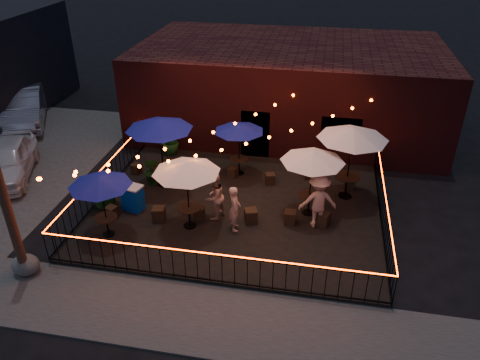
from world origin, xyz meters
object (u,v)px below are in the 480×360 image
object	(u,v)px
cafe_table_0	(100,182)
cooler	(133,198)
cafe_table_5	(353,135)
boulder	(26,265)
cafe_table_3	(239,128)
cafe_table_2	(186,168)
cafe_table_4	(313,158)
cafe_table_1	(159,125)

from	to	relation	value
cafe_table_0	cooler	world-z (taller)	cafe_table_0
cafe_table_0	cooler	bearing A→B (deg)	80.80
cafe_table_5	boulder	xyz separation A→B (m)	(-9.23, -5.92, -2.31)
cafe_table_3	cooler	world-z (taller)	cafe_table_3
cafe_table_2	cafe_table_0	bearing A→B (deg)	-159.07
cafe_table_5	cafe_table_4	bearing A→B (deg)	-132.95
cafe_table_3	cafe_table_4	world-z (taller)	cafe_table_4
cafe_table_2	cooler	size ratio (longest dim) A/B	3.04
cafe_table_4	cooler	xyz separation A→B (m)	(-6.08, -0.91, -1.69)
cafe_table_1	boulder	world-z (taller)	cafe_table_1
cafe_table_0	cafe_table_4	size ratio (longest dim) A/B	1.10
boulder	cafe_table_0	bearing A→B (deg)	51.94
cafe_table_3	cooler	distance (m)	4.79
cafe_table_3	cooler	xyz separation A→B (m)	(-3.17, -3.27, -1.49)
cafe_table_4	cafe_table_1	bearing A→B (deg)	170.39
cafe_table_2	cooler	world-z (taller)	cafe_table_2
cafe_table_2	cafe_table_3	bearing A→B (deg)	76.34
boulder	cafe_table_2	bearing A→B (deg)	36.41
cafe_table_3	cafe_table_4	bearing A→B (deg)	-39.00
cafe_table_3	cafe_table_5	xyz separation A→B (m)	(4.18, -0.99, 0.53)
cafe_table_0	cafe_table_1	distance (m)	3.53
cafe_table_1	cafe_table_2	xyz separation A→B (m)	(1.72, -2.46, -0.28)
cafe_table_1	cafe_table_2	world-z (taller)	cafe_table_1
cafe_table_0	boulder	world-z (taller)	cafe_table_0
cafe_table_3	boulder	bearing A→B (deg)	-126.19
cafe_table_1	cafe_table_3	distance (m)	3.06
cafe_table_2	cafe_table_3	size ratio (longest dim) A/B	1.20
cafe_table_4	boulder	world-z (taller)	cafe_table_4
cafe_table_1	cafe_table_3	bearing A→B (deg)	27.93
boulder	cafe_table_3	bearing A→B (deg)	53.81
cafe_table_0	cafe_table_2	distance (m)	2.66
cafe_table_2	cooler	bearing A→B (deg)	164.73
boulder	cooler	bearing A→B (deg)	62.64
cafe_table_5	cooler	distance (m)	7.95
cafe_table_2	cafe_table_3	world-z (taller)	cafe_table_2
cafe_table_1	cafe_table_3	size ratio (longest dim) A/B	1.31
cafe_table_3	cafe_table_4	xyz separation A→B (m)	(2.91, -2.35, 0.20)
cafe_table_0	cafe_table_4	bearing A→B (deg)	21.31
cooler	boulder	bearing A→B (deg)	-104.21
cafe_table_1	cooler	world-z (taller)	cafe_table_1
cafe_table_2	cafe_table_4	world-z (taller)	cafe_table_2
cafe_table_0	cafe_table_5	xyz separation A→B (m)	(7.60, 3.83, 0.52)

